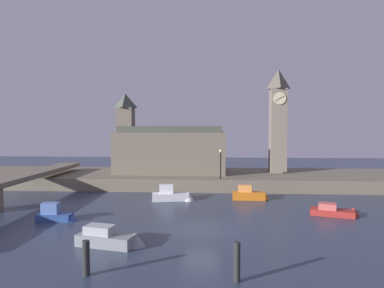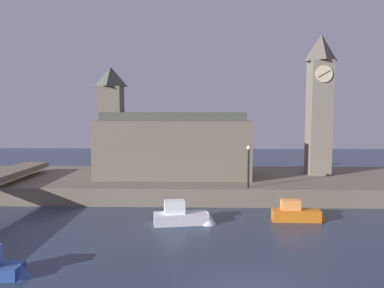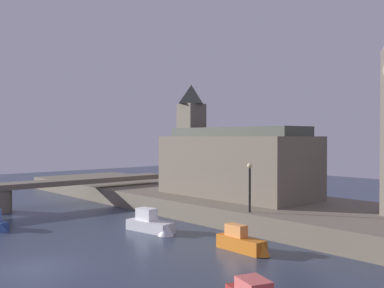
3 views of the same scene
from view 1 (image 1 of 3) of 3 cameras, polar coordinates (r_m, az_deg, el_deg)
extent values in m
plane|color=#2D384C|center=(25.74, 1.44, -14.11)|extent=(120.00, 120.00, 0.00)
cube|color=#6B6051|center=(45.13, 2.36, -5.78)|extent=(70.00, 12.00, 1.50)
cube|color=slate|center=(46.58, 14.11, 2.14)|extent=(2.06, 2.06, 11.02)
cylinder|color=beige|center=(45.66, 14.43, 7.37)|extent=(1.56, 0.12, 1.56)
cube|color=black|center=(45.59, 14.44, 7.38)|extent=(1.12, 0.04, 0.67)
pyramid|color=#554E43|center=(47.01, 14.21, 10.45)|extent=(2.26, 2.26, 2.57)
cube|color=#6B6051|center=(45.25, -3.55, -1.41)|extent=(14.18, 6.55, 5.32)
cube|color=#6B6051|center=(46.29, -10.99, 0.64)|extent=(2.10, 2.10, 8.54)
pyramid|color=#474C42|center=(46.39, -11.05, 7.09)|extent=(2.31, 2.31, 1.89)
cube|color=#42473D|center=(45.13, -3.56, 2.47)|extent=(13.47, 3.93, 0.80)
cube|color=#6B6051|center=(37.20, -29.03, -5.60)|extent=(2.50, 31.21, 0.50)
cylinder|color=black|center=(39.52, 4.78, -3.66)|extent=(0.16, 0.16, 3.09)
sphere|color=#F2E099|center=(39.37, 4.79, -1.16)|extent=(0.36, 0.36, 0.36)
cylinder|color=#272727|center=(18.95, -17.23, -17.69)|extent=(0.37, 0.37, 1.79)
cylinder|color=#272727|center=(17.61, 7.51, -18.91)|extent=(0.32, 0.32, 1.96)
cube|color=maroon|center=(31.94, 22.33, -10.49)|extent=(3.79, 2.51, 0.52)
cube|color=#CC5651|center=(31.70, 21.61, -9.61)|extent=(1.67, 1.43, 0.53)
cone|color=maroon|center=(32.54, 25.30, -10.26)|extent=(1.68, 1.68, 0.88)
cube|color=#2D4C93|center=(30.10, -21.92, -11.24)|extent=(2.72, 1.24, 0.57)
cube|color=#5B7AC1|center=(30.08, -22.51, -9.86)|extent=(1.33, 0.85, 0.87)
cone|color=#2D4C93|center=(29.56, -19.53, -11.40)|extent=(1.06, 1.06, 0.67)
cube|color=orange|center=(36.15, 9.44, -8.52)|extent=(3.32, 1.04, 0.82)
cube|color=#FF9947|center=(35.97, 8.81, -7.33)|extent=(1.35, 0.70, 0.71)
cone|color=orange|center=(36.35, 12.05, -8.41)|extent=(0.88, 0.88, 0.82)
cube|color=gray|center=(23.11, -14.07, -15.22)|extent=(3.88, 2.25, 0.73)
cube|color=#A8ADB2|center=(23.06, -15.15, -13.62)|extent=(1.96, 1.41, 0.55)
cone|color=gray|center=(22.64, -9.51, -15.47)|extent=(1.62, 1.62, 0.91)
cube|color=silver|center=(35.44, -3.61, -8.77)|extent=(3.87, 1.88, 0.75)
cube|color=white|center=(35.34, -4.33, -7.48)|extent=(1.51, 1.12, 0.86)
cone|color=silver|center=(35.25, -0.58, -8.77)|extent=(1.34, 1.34, 0.93)
camera|label=2|loc=(11.14, -12.05, 3.44)|focal=33.25mm
camera|label=3|loc=(26.62, 57.22, 0.04)|focal=41.54mm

